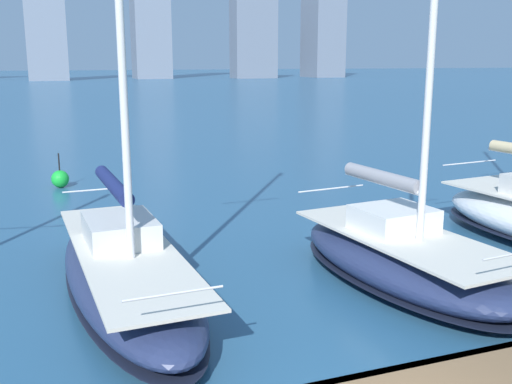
{
  "coord_description": "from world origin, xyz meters",
  "views": [
    {
      "loc": [
        3.92,
        5.51,
        5.06
      ],
      "look_at": [
        -0.61,
        -6.58,
        2.2
      ],
      "focal_mm": 42.0,
      "sensor_mm": 36.0,
      "label": 1
    }
  ],
  "objects": [
    {
      "name": "channel_buoy",
      "position": [
        3.01,
        -19.46,
        0.36
      ],
      "size": [
        0.7,
        0.7,
        1.4
      ],
      "color": "green",
      "rests_on": "ground"
    },
    {
      "name": "sailboat_grey",
      "position": [
        -3.79,
        -5.5,
        0.68
      ],
      "size": [
        3.4,
        6.98,
        9.88
      ],
      "color": "navy",
      "rests_on": "ground"
    },
    {
      "name": "city_skyline",
      "position": [
        -13.37,
        -157.34,
        18.06
      ],
      "size": [
        166.21,
        18.97,
        51.93
      ],
      "color": "slate",
      "rests_on": "ground"
    },
    {
      "name": "sailboat_navy",
      "position": [
        2.25,
        -6.93,
        0.67
      ],
      "size": [
        2.74,
        8.9,
        11.43
      ],
      "color": "navy",
      "rests_on": "ground"
    }
  ]
}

